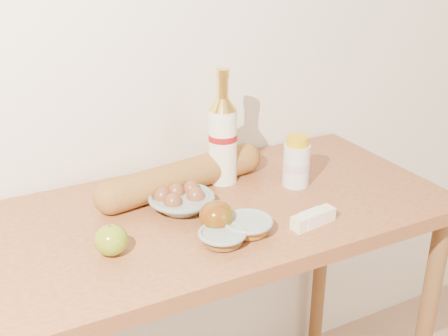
{
  "coord_description": "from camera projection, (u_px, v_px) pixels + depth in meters",
  "views": [
    {
      "loc": [
        -0.58,
        0.04,
        1.57
      ],
      "look_at": [
        0.0,
        1.15,
        1.02
      ],
      "focal_mm": 45.0,
      "sensor_mm": 36.0,
      "label": 1
    }
  ],
  "objects": [
    {
      "name": "back_wall",
      "position": [
        164.0,
        29.0,
        1.55
      ],
      "size": [
        3.5,
        0.02,
        2.6
      ],
      "primitive_type": "cube",
      "color": "white",
      "rests_on": "ground"
    },
    {
      "name": "table",
      "position": [
        219.0,
        247.0,
        1.49
      ],
      "size": [
        1.2,
        0.6,
        0.9
      ],
      "color": "#AE6738",
      "rests_on": "ground"
    },
    {
      "name": "bourbon_bottle",
      "position": [
        223.0,
        138.0,
        1.53
      ],
      "size": [
        0.1,
        0.1,
        0.32
      ],
      "rotation": [
        0.0,
        0.0,
        0.32
      ],
      "color": "white",
      "rests_on": "table"
    },
    {
      "name": "cream_bottle",
      "position": [
        296.0,
        163.0,
        1.54
      ],
      "size": [
        0.08,
        0.08,
        0.15
      ],
      "rotation": [
        0.0,
        0.0,
        -0.08
      ],
      "color": "silver",
      "rests_on": "table"
    },
    {
      "name": "egg_bowl",
      "position": [
        181.0,
        200.0,
        1.42
      ],
      "size": [
        0.18,
        0.18,
        0.06
      ],
      "rotation": [
        0.0,
        0.0,
        0.06
      ],
      "color": "gray",
      "rests_on": "table"
    },
    {
      "name": "baguette",
      "position": [
        183.0,
        176.0,
        1.51
      ],
      "size": [
        0.53,
        0.17,
        0.09
      ],
      "rotation": [
        0.0,
        0.0,
        0.16
      ],
      "color": "#AC7534",
      "rests_on": "table"
    },
    {
      "name": "apple_yellowgreen",
      "position": [
        111.0,
        240.0,
        1.23
      ],
      "size": [
        0.08,
        0.08,
        0.07
      ],
      "rotation": [
        0.0,
        0.0,
        -0.01
      ],
      "color": "#A09120",
      "rests_on": "table"
    },
    {
      "name": "apple_redgreen_front",
      "position": [
        216.0,
        216.0,
        1.32
      ],
      "size": [
        0.1,
        0.1,
        0.08
      ],
      "rotation": [
        0.0,
        0.0,
        0.22
      ],
      "color": "#8C0807",
      "rests_on": "table"
    },
    {
      "name": "sugar_bowl",
      "position": [
        222.0,
        237.0,
        1.27
      ],
      "size": [
        0.15,
        0.15,
        0.03
      ],
      "rotation": [
        0.0,
        0.0,
        -0.43
      ],
      "color": "gray",
      "rests_on": "table"
    },
    {
      "name": "syrup_bowl",
      "position": [
        248.0,
        225.0,
        1.32
      ],
      "size": [
        0.13,
        0.13,
        0.03
      ],
      "rotation": [
        0.0,
        0.0,
        -0.12
      ],
      "color": "#8E9B96",
      "rests_on": "table"
    },
    {
      "name": "butter_stick",
      "position": [
        313.0,
        218.0,
        1.35
      ],
      "size": [
        0.12,
        0.05,
        0.04
      ],
      "rotation": [
        0.0,
        0.0,
        0.15
      ],
      "color": "#F2E9BC",
      "rests_on": "table"
    }
  ]
}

